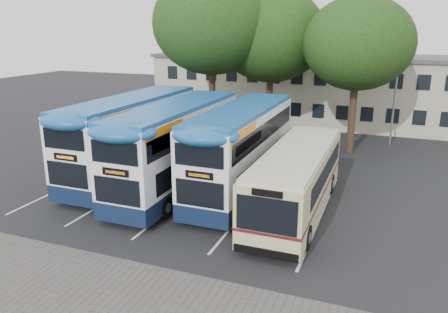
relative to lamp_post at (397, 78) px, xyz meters
name	(u,v)px	position (x,y,z in m)	size (l,w,h in m)	color
ground	(219,250)	(-6.00, -19.97, -5.08)	(120.00, 120.00, 0.00)	black
paving_strip	(101,311)	(-8.00, -24.97, -5.08)	(40.00, 6.00, 0.01)	#595654
bay_lines	(189,195)	(-9.75, -14.97, -5.08)	(14.12, 11.00, 0.01)	silver
depot_building	(326,88)	(-6.00, 7.02, -1.93)	(32.40, 8.40, 6.20)	#B4AB91
lamp_post	(397,78)	(0.00, 0.00, 0.00)	(0.25, 1.05, 9.06)	gray
tree_left	(212,24)	(-13.06, -3.73, 3.76)	(8.68, 8.68, 12.55)	black
tree_mid	(271,36)	(-9.21, -1.30, 2.93)	(8.28, 8.28, 11.55)	black
tree_right	(358,44)	(-2.66, -3.23, 2.47)	(7.35, 7.35, 10.70)	black
bus_dd_left	(133,133)	(-14.11, -13.26, -2.46)	(2.77, 11.43, 4.76)	#111F3E
bus_dd_mid	(177,143)	(-10.69, -14.28, -2.49)	(2.74, 11.28, 4.70)	#111F3E
bus_dd_right	(242,146)	(-7.32, -13.31, -2.55)	(2.68, 11.04, 4.60)	#111F3E
bus_single	(297,176)	(-3.98, -14.97, -3.30)	(2.69, 10.56, 3.15)	beige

